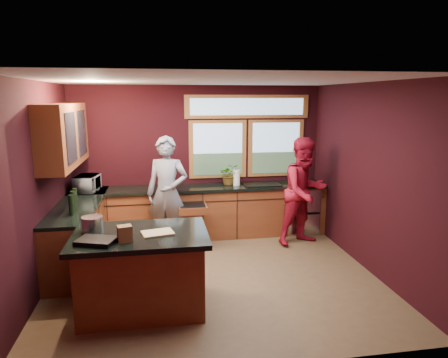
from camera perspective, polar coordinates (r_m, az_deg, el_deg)
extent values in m
plane|color=brown|center=(5.82, -1.39, -13.72)|extent=(4.50, 4.50, 0.00)
cube|color=black|center=(7.33, -3.61, 2.66)|extent=(4.50, 0.02, 2.70)
cube|color=black|center=(3.48, 3.10, -7.49)|extent=(4.50, 0.02, 2.70)
cube|color=black|center=(5.55, -25.16, -1.34)|extent=(0.02, 4.00, 2.70)
cube|color=black|center=(6.10, 19.97, 0.16)|extent=(0.02, 4.00, 2.70)
cube|color=silver|center=(5.26, -1.54, 13.92)|extent=(4.50, 4.00, 0.02)
cube|color=#92AFCA|center=(7.33, -0.88, 4.26)|extent=(1.06, 0.02, 1.06)
cube|color=#92AFCA|center=(7.57, 7.40, 4.40)|extent=(1.06, 0.02, 1.06)
cube|color=#995F2C|center=(7.37, 3.40, 10.29)|extent=(2.30, 0.02, 0.42)
cube|color=#612B17|center=(6.23, -21.95, 5.83)|extent=(0.36, 1.80, 0.90)
cube|color=#612B17|center=(7.24, -3.27, -4.84)|extent=(4.50, 0.60, 0.88)
cube|color=black|center=(7.11, -3.31, -1.27)|extent=(4.50, 0.64, 0.05)
cube|color=#B7B7BC|center=(7.63, 10.73, -4.28)|extent=(0.60, 0.58, 0.85)
cube|color=black|center=(7.28, 5.36, -1.00)|extent=(0.66, 0.46, 0.05)
cube|color=#612B17|center=(6.51, -19.91, -7.43)|extent=(0.60, 2.30, 0.88)
cube|color=black|center=(6.38, -20.11, -3.48)|extent=(0.64, 2.30, 0.05)
cube|color=#612B17|center=(4.94, -11.64, -13.13)|extent=(1.40, 0.90, 0.88)
cube|color=black|center=(4.76, -11.87, -7.93)|extent=(1.55, 1.05, 0.06)
imported|color=slate|center=(6.60, -8.09, -2.06)|extent=(0.79, 0.63, 1.88)
imported|color=#A71328|center=(6.90, 11.44, -1.76)|extent=(1.07, 0.95, 1.84)
imported|color=#999999|center=(7.07, -18.92, -0.62)|extent=(0.40, 0.54, 0.27)
imported|color=#999999|center=(7.20, 0.72, 0.65)|extent=(0.34, 0.30, 0.38)
cylinder|color=white|center=(7.18, 1.81, 0.22)|extent=(0.12, 0.12, 0.28)
cube|color=tan|center=(4.69, -9.46, -7.60)|extent=(0.40, 0.32, 0.02)
cylinder|color=#B7B7BC|center=(4.92, -18.30, -6.15)|extent=(0.24, 0.24, 0.18)
cube|color=brown|center=(4.50, -13.99, -7.59)|extent=(0.17, 0.15, 0.18)
cube|color=black|center=(4.55, -17.75, -8.42)|extent=(0.47, 0.40, 0.05)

